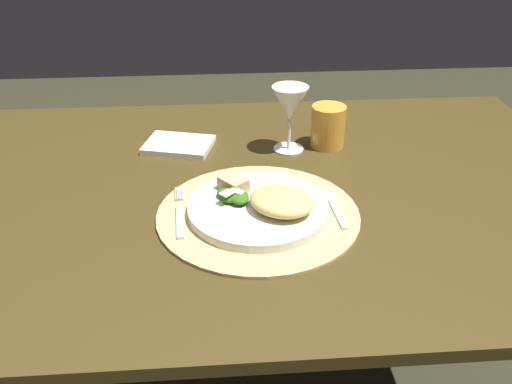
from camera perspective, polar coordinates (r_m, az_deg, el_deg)
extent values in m
cube|color=#3E3115|center=(1.10, 1.42, 0.10)|extent=(1.32, 0.90, 0.02)
cylinder|color=#3F3111|center=(1.69, -20.45, -5.44)|extent=(0.06, 0.06, 0.74)
cylinder|color=#3F3611|center=(1.76, 19.49, -3.77)|extent=(0.06, 0.06, 0.74)
cylinder|color=tan|center=(1.00, 0.22, -2.27)|extent=(0.36, 0.36, 0.01)
cylinder|color=silver|center=(1.00, 0.22, -1.72)|extent=(0.25, 0.25, 0.02)
ellipsoid|color=#E1C068|center=(0.97, 2.61, -0.93)|extent=(0.15, 0.15, 0.04)
ellipsoid|color=#317010|center=(1.00, -2.51, -0.51)|extent=(0.04, 0.04, 0.02)
ellipsoid|color=#315D18|center=(1.00, -1.88, -0.39)|extent=(0.05, 0.07, 0.02)
ellipsoid|color=#326727|center=(1.01, -2.88, -0.17)|extent=(0.05, 0.05, 0.02)
cube|color=beige|center=(0.99, -2.96, -0.11)|extent=(0.03, 0.03, 0.00)
cube|color=beige|center=(1.00, -1.94, 0.10)|extent=(0.03, 0.03, 0.01)
cube|color=tan|center=(1.03, -2.31, 0.80)|extent=(0.06, 0.06, 0.03)
cube|color=silver|center=(0.98, -7.74, -3.01)|extent=(0.02, 0.10, 0.00)
cube|color=silver|center=(1.06, -8.14, -0.22)|extent=(0.00, 0.05, 0.00)
cube|color=silver|center=(1.06, -7.93, -0.20)|extent=(0.00, 0.05, 0.00)
cube|color=silver|center=(1.06, -7.71, -0.19)|extent=(0.00, 0.05, 0.00)
cube|color=silver|center=(1.06, -7.50, -0.18)|extent=(0.00, 0.05, 0.00)
cube|color=silver|center=(1.00, 8.31, -2.21)|extent=(0.02, 0.10, 0.00)
ellipsoid|color=silver|center=(1.06, 7.37, -0.30)|extent=(0.03, 0.05, 0.01)
cube|color=white|center=(1.26, -7.86, 4.75)|extent=(0.17, 0.14, 0.01)
cylinder|color=silver|center=(1.24, 3.32, 4.40)|extent=(0.07, 0.07, 0.00)
cylinder|color=silver|center=(1.23, 3.36, 5.84)|extent=(0.01, 0.01, 0.06)
cone|color=silver|center=(1.20, 3.46, 8.91)|extent=(0.08, 0.08, 0.08)
cylinder|color=gold|center=(1.25, 7.32, 6.64)|extent=(0.08, 0.08, 0.09)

